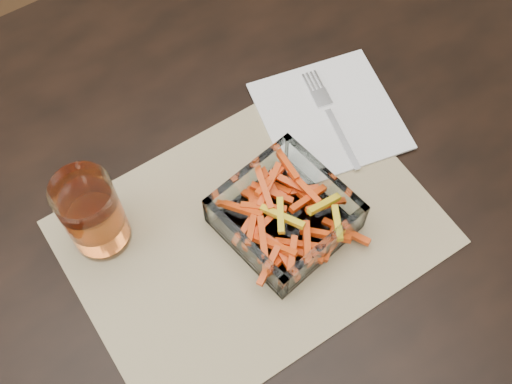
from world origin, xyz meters
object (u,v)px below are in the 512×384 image
dining_table (201,236)px  fork (330,115)px  glass_bowl (285,216)px  tumbler (93,216)px

dining_table → fork: bearing=5.0°
dining_table → glass_bowl: size_ratio=9.55×
tumbler → fork: 0.35m
fork → tumbler: bearing=-169.2°
glass_bowl → tumbler: tumbler is taller
glass_bowl → fork: glass_bowl is taller
glass_bowl → tumbler: bearing=151.5°
glass_bowl → dining_table: bearing=136.2°
dining_table → glass_bowl: 0.16m
glass_bowl → fork: size_ratio=0.97×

